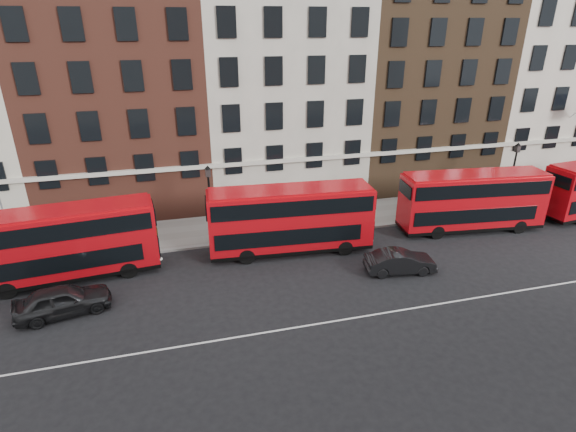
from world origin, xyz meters
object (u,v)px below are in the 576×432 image
object	(u,v)px
bus_c	(472,200)
car_rear	(63,300)
car_front	(400,262)
bus_a	(61,243)
bus_b	(290,218)

from	to	relation	value
bus_c	car_rear	bearing A→B (deg)	-166.03
bus_c	car_front	distance (m)	8.99
car_front	bus_a	bearing A→B (deg)	85.62
bus_a	bus_b	size ratio (longest dim) A/B	1.00
car_front	bus_b	bearing A→B (deg)	61.48
bus_a	car_front	size ratio (longest dim) A/B	2.52
car_front	bus_c	bearing A→B (deg)	-52.97
bus_b	car_rear	distance (m)	13.77
car_rear	car_front	world-z (taller)	car_rear
bus_a	bus_c	world-z (taller)	bus_a
bus_a	bus_c	xyz separation A→B (m)	(27.14, 0.01, -0.04)
car_rear	bus_c	bearing A→B (deg)	-93.92
bus_a	car_rear	world-z (taller)	bus_a
bus_b	bus_c	world-z (taller)	bus_b
bus_a	car_rear	xyz separation A→B (m)	(0.47, -3.71, -1.57)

